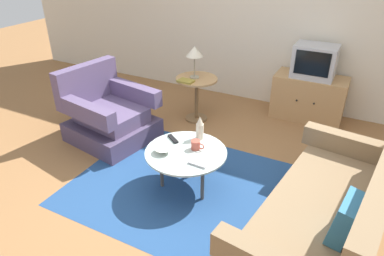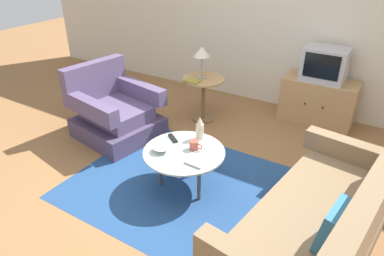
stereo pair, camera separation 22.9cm
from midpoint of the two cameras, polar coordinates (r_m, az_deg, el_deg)
name	(u,v)px [view 1 (the left image)]	position (r m, az deg, el deg)	size (l,w,h in m)	color
ground_plane	(194,183)	(3.68, -1.46, -9.01)	(16.00, 16.00, 0.00)	olive
back_wall	(273,11)	(5.23, 11.77, 18.23)	(9.00, 0.12, 2.70)	beige
area_rug	(186,187)	(3.64, -2.77, -9.56)	(2.25, 1.81, 0.00)	navy
armchair	(108,116)	(4.49, -14.94, 1.92)	(1.07, 1.02, 0.89)	#4B3E5C
couch	(326,217)	(3.01, 19.02, -13.67)	(1.12, 1.97, 0.95)	brown
coffee_table	(186,154)	(3.41, -2.91, -4.34)	(0.80, 0.80, 0.43)	#B2C6C1
side_table	(197,90)	(4.73, -0.65, 6.25)	(0.56, 0.56, 0.61)	tan
tv_stand	(308,98)	(5.06, 17.24, 4.75)	(0.94, 0.49, 0.61)	tan
television	(315,61)	(4.87, 18.10, 10.29)	(0.54, 0.40, 0.43)	#B7B7BC
table_lamp	(195,53)	(4.57, -1.05, 12.17)	(0.22, 0.22, 0.42)	#9E937A
vase	(200,128)	(3.54, -0.57, -0.06)	(0.08, 0.08, 0.25)	beige
mug	(196,145)	(3.40, -1.29, -2.81)	(0.14, 0.09, 0.09)	#B74C3D
bowl	(163,150)	(3.38, -6.64, -3.68)	(0.17, 0.17, 0.05)	silver
tv_remote_dark	(173,139)	(3.58, -4.96, -1.80)	(0.17, 0.14, 0.02)	black
tv_remote_silver	(197,165)	(3.18, -1.21, -6.02)	(0.18, 0.05, 0.02)	#B2B2B7
book	(186,81)	(4.54, -2.47, 7.65)	(0.21, 0.15, 0.02)	olive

